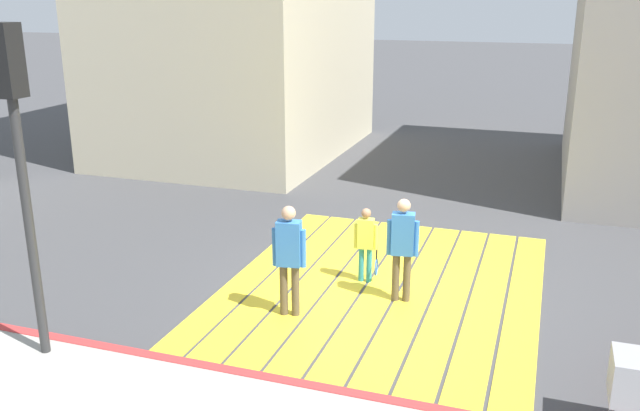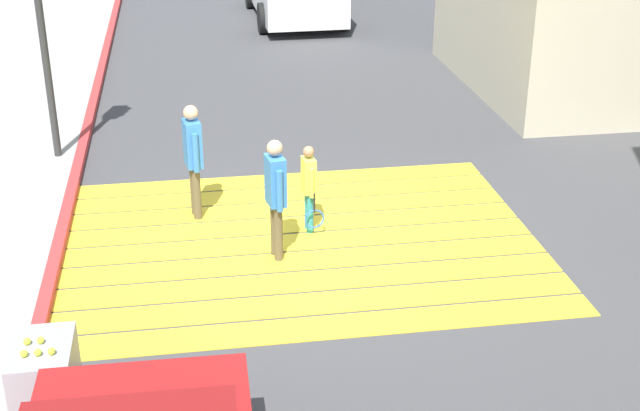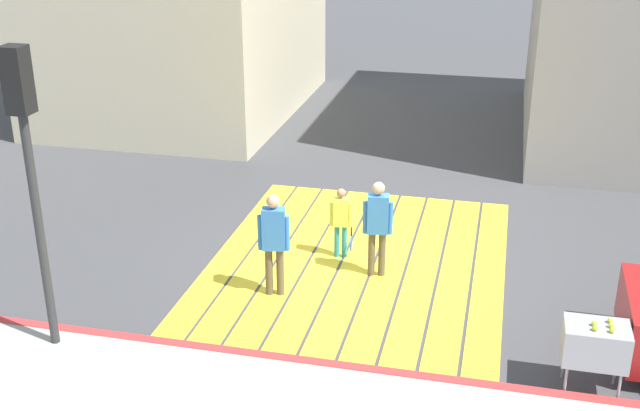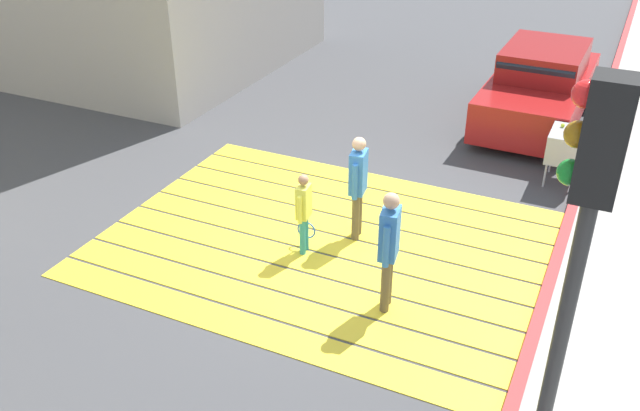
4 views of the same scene
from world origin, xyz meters
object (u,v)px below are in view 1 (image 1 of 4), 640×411
pedestrian_adult_trailing (403,243)px  pedestrian_child_with_racket (366,241)px  pedestrian_adult_lead (289,253)px  traffic_light_corner (18,128)px

pedestrian_adult_trailing → pedestrian_child_with_racket: bearing=52.9°
pedestrian_adult_lead → traffic_light_corner: bearing=131.0°
pedestrian_adult_trailing → pedestrian_child_with_racket: size_ratio=1.30×
pedestrian_adult_lead → pedestrian_child_with_racket: bearing=-25.5°
pedestrian_adult_lead → pedestrian_child_with_racket: 1.73m
traffic_light_corner → pedestrian_adult_trailing: (3.20, -3.97, -2.08)m
traffic_light_corner → pedestrian_child_with_racket: bearing=-41.1°
traffic_light_corner → pedestrian_adult_lead: 3.93m
traffic_light_corner → pedestrian_adult_trailing: traffic_light_corner is taller
pedestrian_adult_trailing → pedestrian_adult_lead: bearing=124.9°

